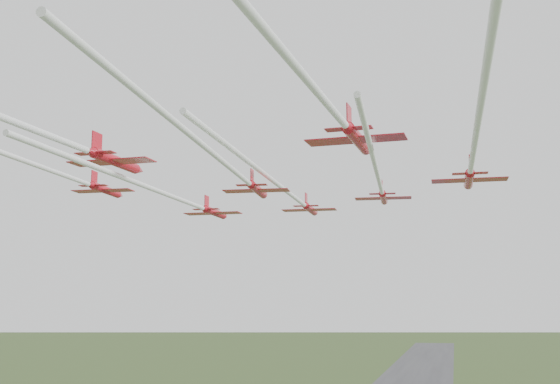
% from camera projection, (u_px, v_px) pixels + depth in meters
% --- Properties ---
extents(jet_lead, '(9.07, 68.04, 2.71)m').
position_uv_depth(jet_lead, '(288.00, 192.00, 100.52)').
color(jet_lead, red).
extents(jet_row2_left, '(8.42, 56.31, 2.53)m').
position_uv_depth(jet_row2_left, '(179.00, 199.00, 91.18)').
color(jet_row2_left, red).
extents(jet_row2_right, '(8.04, 55.93, 2.38)m').
position_uv_depth(jet_row2_right, '(379.00, 180.00, 86.33)').
color(jet_row2_right, red).
extents(jet_row3_left, '(8.40, 67.39, 2.50)m').
position_uv_depth(jet_row3_left, '(31.00, 163.00, 77.93)').
color(jet_row3_left, red).
extents(jet_row3_mid, '(8.55, 59.84, 2.45)m').
position_uv_depth(jet_row3_mid, '(228.00, 165.00, 71.82)').
color(jet_row3_mid, red).
extents(jet_row3_right, '(8.94, 69.87, 2.69)m').
position_uv_depth(jet_row3_right, '(474.00, 145.00, 66.99)').
color(jet_row3_right, red).
extents(jet_row4_left, '(9.56, 46.83, 2.84)m').
position_uv_depth(jet_row4_left, '(67.00, 142.00, 67.62)').
color(jet_row4_left, red).
extents(jet_row4_right, '(9.98, 58.29, 2.96)m').
position_uv_depth(jet_row4_right, '(327.00, 103.00, 57.15)').
color(jet_row4_right, red).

